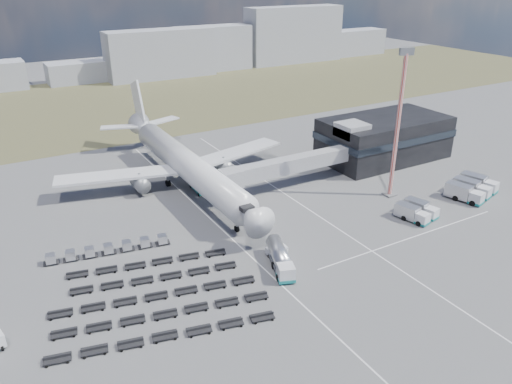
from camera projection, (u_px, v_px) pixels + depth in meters
ground at (263, 255)px, 80.52m from camera, size 420.00×420.00×0.00m
grass_strip at (96, 106)px, 167.34m from camera, size 420.00×90.00×0.01m
lane_markings at (302, 232)px, 87.34m from camera, size 47.12×110.00×0.01m
terminal at (384, 138)px, 119.05m from camera, size 30.40×16.40×11.00m
jet_bridge at (279, 167)px, 101.81m from camera, size 30.30×3.80×7.05m
airliner at (184, 162)px, 103.89m from camera, size 51.59×64.53×17.62m
skyline at (94, 59)px, 199.70m from camera, size 330.12×27.40×25.72m
fuel_tanker at (280, 258)px, 76.50m from camera, size 5.76×10.24×3.22m
pushback_tug at (277, 251)px, 80.06m from camera, size 3.33×1.98×1.46m
catering_truck at (200, 183)px, 103.22m from camera, size 3.08×6.78×3.05m
service_trucks_near at (417, 211)px, 91.77m from camera, size 6.63×7.42×2.57m
service_trucks_far at (472, 188)px, 100.85m from camera, size 11.34×9.70×2.96m
uld_row at (108, 249)px, 80.37m from camera, size 19.78×4.69×1.54m
baggage_dollies at (156, 297)px, 69.61m from camera, size 31.24×24.86×0.76m
floodlight_mast at (398, 126)px, 95.51m from camera, size 2.78×2.26×29.20m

